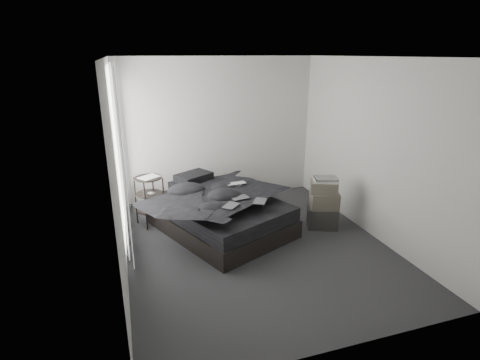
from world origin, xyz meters
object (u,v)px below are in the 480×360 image
object	(u,v)px
side_stand	(150,201)
box_lower	(322,217)
bed	(221,222)
laptop	(237,180)

from	to	relation	value
side_stand	box_lower	size ratio (longest dim) A/B	1.73
bed	side_stand	world-z (taller)	side_stand
side_stand	box_lower	bearing A→B (deg)	-20.09
laptop	bed	bearing A→B (deg)	-154.50
side_stand	laptop	bearing A→B (deg)	-15.80
bed	side_stand	distance (m)	1.21
laptop	side_stand	distance (m)	1.44
laptop	box_lower	xyz separation A→B (m)	(1.24, -0.57, -0.56)
bed	laptop	xyz separation A→B (m)	(0.32, 0.19, 0.59)
laptop	box_lower	bearing A→B (deg)	-29.89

